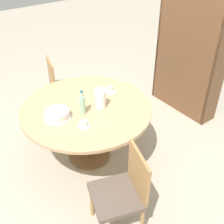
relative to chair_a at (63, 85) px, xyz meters
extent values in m
plane|color=#B2A893|center=(0.98, -0.21, -0.46)|extent=(14.00, 14.00, 0.00)
cylinder|color=brown|center=(0.98, -0.21, -0.45)|extent=(0.50, 0.50, 0.03)
cylinder|color=brown|center=(0.98, -0.21, -0.11)|extent=(0.15, 0.15, 0.65)
cylinder|color=tan|center=(0.98, -0.21, 0.23)|extent=(1.42, 1.42, 0.04)
cylinder|color=#A87A47|center=(0.24, 0.18, -0.26)|extent=(0.03, 0.03, 0.40)
cylinder|color=#A87A47|center=(-0.11, 0.28, -0.26)|extent=(0.03, 0.03, 0.40)
cylinder|color=#A87A47|center=(0.14, -0.16, -0.26)|extent=(0.03, 0.03, 0.40)
cylinder|color=#A87A47|center=(-0.21, -0.07, -0.26)|extent=(0.03, 0.03, 0.40)
cube|color=brown|center=(0.02, 0.06, -0.04)|extent=(0.52, 0.52, 0.04)
cube|color=#A87A47|center=(-0.04, -0.13, 0.19)|extent=(0.39, 0.13, 0.41)
cylinder|color=#A87A47|center=(1.70, -0.64, -0.26)|extent=(0.03, 0.03, 0.40)
cylinder|color=#A87A47|center=(1.81, -0.29, -0.26)|extent=(0.03, 0.03, 0.40)
cylinder|color=#A87A47|center=(2.15, -0.41, -0.26)|extent=(0.03, 0.03, 0.40)
cube|color=brown|center=(1.93, -0.52, -0.04)|extent=(0.53, 0.53, 0.04)
cube|color=#A87A47|center=(1.99, -0.33, 0.19)|extent=(0.39, 0.15, 0.41)
cube|color=brown|center=(1.39, 1.52, 0.40)|extent=(0.04, 0.28, 1.73)
cube|color=brown|center=(0.42, 1.52, 0.40)|extent=(0.04, 0.28, 1.73)
cube|color=brown|center=(0.90, 1.39, 0.40)|extent=(1.01, 0.02, 1.73)
cube|color=brown|center=(0.90, 1.52, -0.44)|extent=(0.94, 0.27, 0.04)
cube|color=brown|center=(0.90, 1.52, 0.11)|extent=(0.94, 0.27, 0.04)
cube|color=brown|center=(0.90, 1.52, 0.69)|extent=(0.94, 0.27, 0.04)
cube|color=beige|center=(1.19, 1.50, -0.18)|extent=(0.37, 0.21, 0.50)
cube|color=black|center=(0.62, 1.50, -0.24)|extent=(0.37, 0.21, 0.38)
cube|color=black|center=(1.18, 1.50, 0.32)|extent=(0.39, 0.21, 0.38)
cube|color=beige|center=(0.63, 1.50, 0.36)|extent=(0.39, 0.21, 0.45)
cube|color=black|center=(1.17, 1.50, 0.92)|extent=(0.41, 0.21, 0.42)
cube|color=gold|center=(0.64, 1.50, 0.95)|extent=(0.41, 0.21, 0.48)
cylinder|color=white|center=(1.07, -0.09, 0.36)|extent=(0.12, 0.12, 0.22)
cone|color=white|center=(1.07, -0.09, 0.48)|extent=(0.11, 0.11, 0.02)
sphere|color=white|center=(1.07, -0.09, 0.50)|extent=(0.02, 0.02, 0.02)
cylinder|color=#99C6A3|center=(1.06, -0.30, 0.35)|extent=(0.06, 0.06, 0.20)
cylinder|color=#99C6A3|center=(1.06, -0.30, 0.48)|extent=(0.03, 0.03, 0.06)
cylinder|color=#2D5184|center=(1.06, -0.30, 0.52)|extent=(0.03, 0.03, 0.01)
cylinder|color=silver|center=(0.97, -0.55, 0.26)|extent=(0.28, 0.28, 0.01)
cylinder|color=silver|center=(0.97, -0.55, 0.30)|extent=(0.25, 0.25, 0.08)
cylinder|color=white|center=(0.87, 0.19, 0.26)|extent=(0.13, 0.13, 0.01)
cylinder|color=silver|center=(0.87, 0.19, 0.29)|extent=(0.07, 0.07, 0.06)
cylinder|color=white|center=(1.26, -0.41, 0.26)|extent=(0.13, 0.13, 0.01)
cylinder|color=silver|center=(1.26, -0.41, 0.29)|extent=(0.07, 0.07, 0.06)
camera|label=1|loc=(3.17, -1.48, 1.95)|focal=45.00mm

